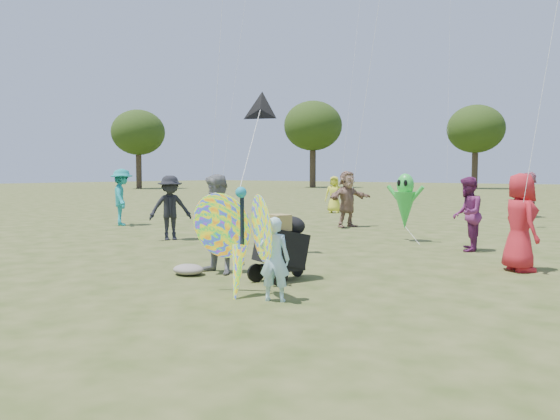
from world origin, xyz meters
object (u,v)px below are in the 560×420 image
object	(u,v)px
crowd_j	(529,195)
alien_kite	(405,204)
crowd_d	(347,199)
crowd_i	(122,197)
jogging_stroller	(283,243)
butterfly_kite	(240,241)
child_girl	(275,259)
crowd_e	(467,214)
crowd_g	(334,194)
adult_man	(218,224)
crowd_b	(170,208)
crowd_a	(520,222)

from	to	relation	value
crowd_j	alien_kite	bearing A→B (deg)	-6.31
crowd_d	alien_kite	distance (m)	3.77
crowd_i	jogging_stroller	world-z (taller)	crowd_i
crowd_j	butterfly_kite	size ratio (longest dim) A/B	1.01
crowd_j	butterfly_kite	world-z (taller)	crowd_j
child_girl	crowd_j	bearing A→B (deg)	-111.53
child_girl	crowd_e	size ratio (longest dim) A/B	0.70
crowd_g	crowd_i	bearing A→B (deg)	-130.50
adult_man	child_girl	bearing A→B (deg)	-24.19
alien_kite	crowd_i	bearing A→B (deg)	-168.06
crowd_b	crowd_i	bearing A→B (deg)	101.87
crowd_b	crowd_e	bearing A→B (deg)	-35.40
adult_man	crowd_e	distance (m)	5.95
adult_man	jogging_stroller	xyz separation A→B (m)	(1.23, 0.27, -0.26)
crowd_i	butterfly_kite	size ratio (longest dim) A/B	1.06
crowd_g	jogging_stroller	world-z (taller)	crowd_g
adult_man	crowd_i	xyz separation A→B (m)	(-8.66, 4.19, 0.07)
adult_man	crowd_j	distance (m)	16.05
crowd_b	crowd_j	size ratio (longest dim) A/B	0.94
child_girl	crowd_j	xyz separation A→B (m)	(-0.94, 16.96, 0.31)
adult_man	crowd_g	bearing A→B (deg)	115.60
crowd_g	alien_kite	bearing A→B (deg)	-71.73
child_girl	crowd_a	distance (m)	4.95
crowd_b	crowd_g	bearing A→B (deg)	41.60
crowd_b	jogging_stroller	bearing A→B (deg)	-80.85
crowd_a	crowd_g	bearing A→B (deg)	3.40
adult_man	butterfly_kite	bearing A→B (deg)	-34.21
child_girl	crowd_a	xyz separation A→B (m)	(1.99, 4.52, 0.30)
crowd_b	crowd_j	bearing A→B (deg)	9.84
crowd_a	crowd_e	distance (m)	2.47
crowd_g	crowd_a	bearing A→B (deg)	-68.69
crowd_i	crowd_b	bearing A→B (deg)	-164.81
jogging_stroller	adult_man	bearing A→B (deg)	-147.93
crowd_a	butterfly_kite	distance (m)	5.26
crowd_g	alien_kite	size ratio (longest dim) A/B	0.92
butterfly_kite	alien_kite	bearing A→B (deg)	97.11
butterfly_kite	crowd_g	bearing A→B (deg)	118.09
jogging_stroller	crowd_e	bearing A→B (deg)	96.81
crowd_b	crowd_j	distance (m)	14.46
crowd_b	crowd_g	xyz separation A→B (m)	(-1.81, 10.65, -0.04)
crowd_i	butterfly_kite	distance (m)	11.39
crowd_e	butterfly_kite	world-z (taller)	crowd_e
crowd_i	crowd_e	bearing A→B (deg)	-138.29
jogging_stroller	alien_kite	world-z (taller)	alien_kite
adult_man	crowd_j	world-z (taller)	crowd_j
child_girl	crowd_i	distance (m)	11.87
crowd_i	alien_kite	size ratio (longest dim) A/B	1.08
crowd_a	crowd_i	xyz separation A→B (m)	(-12.69, 0.62, 0.06)
crowd_g	butterfly_kite	bearing A→B (deg)	-87.02
crowd_e	child_girl	bearing A→B (deg)	-20.08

